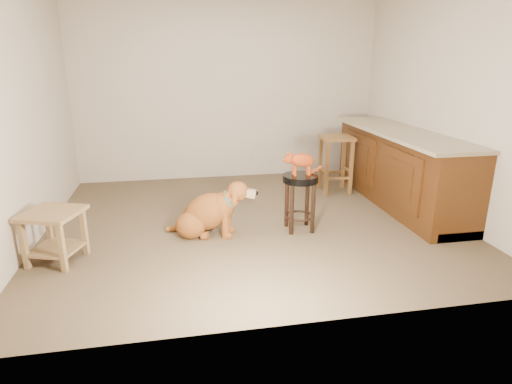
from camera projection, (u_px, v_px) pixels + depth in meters
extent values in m
cube|color=brown|center=(252.00, 221.00, 4.90)|extent=(4.50, 4.00, 0.01)
cube|color=#BCAC98|center=(228.00, 92.00, 6.38)|extent=(4.50, 0.04, 2.60)
cube|color=#BCAC98|center=(309.00, 142.00, 2.63)|extent=(4.50, 0.04, 2.60)
cube|color=#BCAC98|center=(22.00, 111.00, 4.11)|extent=(0.04, 4.00, 2.60)
cube|color=#BCAC98|center=(445.00, 103.00, 4.90)|extent=(0.04, 4.00, 2.60)
cube|color=#46240C|center=(400.00, 169.00, 5.39)|extent=(0.60, 2.50, 0.90)
cube|color=gray|center=(402.00, 132.00, 5.24)|extent=(0.70, 2.56, 0.04)
cube|color=black|center=(400.00, 199.00, 5.51)|extent=(0.52, 2.50, 0.10)
cube|color=#46240C|center=(399.00, 178.00, 4.80)|extent=(0.02, 0.90, 0.62)
cube|color=#46240C|center=(359.00, 157.00, 5.83)|extent=(0.02, 0.90, 0.62)
cube|color=#3A1D0A|center=(398.00, 178.00, 4.80)|extent=(0.02, 0.60, 0.40)
cube|color=#3A1D0A|center=(358.00, 157.00, 5.83)|extent=(0.02, 0.60, 0.40)
cylinder|color=black|center=(307.00, 202.00, 4.72)|extent=(0.05, 0.05, 0.54)
cylinder|color=black|center=(287.00, 203.00, 4.68)|extent=(0.05, 0.05, 0.54)
cylinder|color=black|center=(313.00, 209.00, 4.50)|extent=(0.05, 0.05, 0.54)
cylinder|color=black|center=(292.00, 210.00, 4.47)|extent=(0.05, 0.05, 0.54)
torus|color=black|center=(299.00, 216.00, 4.63)|extent=(0.33, 0.33, 0.03)
cylinder|color=black|center=(300.00, 178.00, 4.50)|extent=(0.38, 0.38, 0.07)
cube|color=brown|center=(343.00, 162.00, 6.08)|extent=(0.05, 0.05, 0.74)
cube|color=brown|center=(320.00, 163.00, 6.04)|extent=(0.05, 0.05, 0.74)
cube|color=brown|center=(351.00, 168.00, 5.76)|extent=(0.05, 0.05, 0.74)
cube|color=brown|center=(327.00, 169.00, 5.73)|extent=(0.05, 0.05, 0.74)
cube|color=brown|center=(337.00, 138.00, 5.79)|extent=(0.45, 0.45, 0.04)
cube|color=olive|center=(84.00, 232.00, 4.03)|extent=(0.06, 0.06, 0.45)
cube|color=olive|center=(49.00, 230.00, 4.08)|extent=(0.06, 0.06, 0.45)
cube|color=olive|center=(62.00, 248.00, 3.69)|extent=(0.06, 0.06, 0.45)
cube|color=olive|center=(24.00, 245.00, 3.74)|extent=(0.06, 0.06, 0.45)
cube|color=olive|center=(51.00, 213.00, 3.81)|extent=(0.60, 0.60, 0.04)
cube|color=olive|center=(57.00, 248.00, 3.91)|extent=(0.51, 0.51, 0.03)
ellipsoid|color=brown|center=(196.00, 218.00, 4.64)|extent=(0.38, 0.34, 0.29)
ellipsoid|color=brown|center=(190.00, 226.00, 4.42)|extent=(0.38, 0.34, 0.29)
cylinder|color=brown|center=(211.00, 226.00, 4.67)|extent=(0.10, 0.11, 0.09)
cylinder|color=brown|center=(205.00, 236.00, 4.41)|extent=(0.10, 0.11, 0.09)
ellipsoid|color=brown|center=(207.00, 212.00, 4.47)|extent=(0.72, 0.52, 0.58)
ellipsoid|color=brown|center=(223.00, 206.00, 4.43)|extent=(0.31, 0.33, 0.30)
cylinder|color=brown|center=(228.00, 217.00, 4.55)|extent=(0.09, 0.09, 0.34)
cylinder|color=brown|center=(225.00, 223.00, 4.40)|extent=(0.09, 0.09, 0.34)
sphere|color=brown|center=(231.00, 230.00, 4.59)|extent=(0.09, 0.09, 0.09)
sphere|color=brown|center=(228.00, 236.00, 4.44)|extent=(0.09, 0.09, 0.09)
cylinder|color=brown|center=(229.00, 198.00, 4.40)|extent=(0.25, 0.21, 0.22)
ellipsoid|color=brown|center=(238.00, 191.00, 4.36)|extent=(0.27, 0.25, 0.21)
cube|color=#9C7E61|center=(249.00, 193.00, 4.36)|extent=(0.16, 0.12, 0.09)
sphere|color=black|center=(256.00, 193.00, 4.35)|extent=(0.05, 0.05, 0.05)
cube|color=brown|center=(238.00, 191.00, 4.46)|extent=(0.06, 0.06, 0.15)
cube|color=brown|center=(235.00, 196.00, 4.28)|extent=(0.06, 0.06, 0.15)
torus|color=#0F707A|center=(229.00, 199.00, 4.40)|extent=(0.17, 0.22, 0.18)
cylinder|color=#D8BF4C|center=(234.00, 205.00, 4.41)|extent=(0.02, 0.04, 0.04)
cylinder|color=brown|center=(179.00, 228.00, 4.62)|extent=(0.27, 0.07, 0.06)
ellipsoid|color=maroon|center=(302.00, 160.00, 4.44)|extent=(0.28, 0.14, 0.17)
cylinder|color=maroon|center=(294.00, 169.00, 4.50)|extent=(0.03, 0.03, 0.11)
sphere|color=maroon|center=(293.00, 173.00, 4.51)|extent=(0.03, 0.03, 0.03)
cylinder|color=maroon|center=(295.00, 171.00, 4.43)|extent=(0.03, 0.03, 0.11)
sphere|color=maroon|center=(295.00, 175.00, 4.44)|extent=(0.03, 0.03, 0.03)
cylinder|color=maroon|center=(307.00, 169.00, 4.52)|extent=(0.03, 0.03, 0.11)
sphere|color=maroon|center=(307.00, 173.00, 4.53)|extent=(0.03, 0.03, 0.03)
cylinder|color=maroon|center=(309.00, 171.00, 4.45)|extent=(0.03, 0.03, 0.11)
sphere|color=maroon|center=(309.00, 175.00, 4.46)|extent=(0.03, 0.03, 0.03)
sphere|color=maroon|center=(289.00, 159.00, 4.42)|extent=(0.10, 0.10, 0.10)
sphere|color=maroon|center=(285.00, 160.00, 4.41)|extent=(0.04, 0.04, 0.04)
sphere|color=brown|center=(283.00, 160.00, 4.41)|extent=(0.02, 0.02, 0.02)
cone|color=maroon|center=(289.00, 153.00, 4.43)|extent=(0.04, 0.04, 0.05)
cone|color=#C66B60|center=(289.00, 153.00, 4.43)|extent=(0.02, 0.02, 0.03)
cone|color=maroon|center=(291.00, 154.00, 4.37)|extent=(0.04, 0.04, 0.05)
cone|color=#C66B60|center=(290.00, 155.00, 4.37)|extent=(0.02, 0.02, 0.03)
cylinder|color=maroon|center=(314.00, 171.00, 4.54)|extent=(0.20, 0.11, 0.10)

